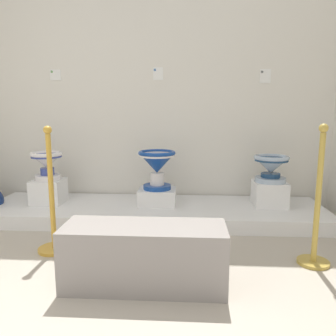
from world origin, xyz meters
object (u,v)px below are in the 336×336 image
object	(u,v)px
antique_toilet_leftmost	(157,164)
stanchion_post_near_right	(316,220)
plinth_block_leftmost	(157,197)
info_placard_third	(265,76)
antique_toilet_pale_glazed	(271,166)
plinth_block_pale_glazed	(269,194)
plinth_block_slender_white	(49,191)
antique_toilet_slender_white	(47,162)
info_placard_second	(158,74)
museum_bench	(145,256)
stanchion_post_near_left	(53,215)
info_placard_first	(55,75)

from	to	relation	value
antique_toilet_leftmost	stanchion_post_near_right	bearing A→B (deg)	-39.43
plinth_block_leftmost	info_placard_third	distance (m)	1.75
antique_toilet_leftmost	antique_toilet_pale_glazed	distance (m)	1.16
plinth_block_pale_glazed	stanchion_post_near_right	xyz separation A→B (m)	(0.08, -1.03, 0.07)
plinth_block_slender_white	antique_toilet_slender_white	world-z (taller)	antique_toilet_slender_white
info_placard_second	museum_bench	bearing A→B (deg)	-87.70
plinth_block_leftmost	stanchion_post_near_right	bearing A→B (deg)	-39.43
antique_toilet_slender_white	stanchion_post_near_left	world-z (taller)	stanchion_post_near_left
plinth_block_leftmost	stanchion_post_near_left	size ratio (longest dim) A/B	0.38
antique_toilet_slender_white	antique_toilet_pale_glazed	size ratio (longest dim) A/B	0.94
antique_toilet_slender_white	plinth_block_slender_white	bearing A→B (deg)	180.00
plinth_block_pale_glazed	info_placard_second	distance (m)	1.76
info_placard_third	stanchion_post_near_left	bearing A→B (deg)	-144.95
plinth_block_slender_white	antique_toilet_leftmost	xyz separation A→B (m)	(1.15, 0.02, 0.31)
stanchion_post_near_left	antique_toilet_pale_glazed	bearing A→B (deg)	25.73
info_placard_second	antique_toilet_slender_white	bearing A→B (deg)	-158.91
stanchion_post_near_left	info_placard_second	bearing A→B (deg)	61.48
plinth_block_leftmost	info_placard_second	size ratio (longest dim) A/B	2.82
plinth_block_slender_white	plinth_block_leftmost	size ratio (longest dim) A/B	0.82
antique_toilet_pale_glazed	stanchion_post_near_right	distance (m)	1.06
stanchion_post_near_right	museum_bench	xyz separation A→B (m)	(-1.19, -0.38, -0.13)
plinth_block_leftmost	plinth_block_pale_glazed	world-z (taller)	plinth_block_pale_glazed
museum_bench	stanchion_post_near_left	bearing A→B (deg)	148.06
museum_bench	info_placard_first	bearing A→B (deg)	124.14
info_placard_second	stanchion_post_near_right	world-z (taller)	info_placard_second
plinth_block_slender_white	stanchion_post_near_right	size ratio (longest dim) A/B	0.31
plinth_block_slender_white	museum_bench	xyz separation A→B (m)	(1.20, -1.38, -0.06)
plinth_block_pale_glazed	antique_toilet_pale_glazed	world-z (taller)	antique_toilet_pale_glazed
plinth_block_pale_glazed	antique_toilet_leftmost	bearing A→B (deg)	-179.41
info_placard_first	antique_toilet_leftmost	bearing A→B (deg)	-19.58
plinth_block_leftmost	antique_toilet_pale_glazed	xyz separation A→B (m)	(1.16, 0.01, 0.34)
antique_toilet_slender_white	info_placard_first	size ratio (longest dim) A/B	2.68
plinth_block_leftmost	antique_toilet_pale_glazed	distance (m)	1.21
plinth_block_pale_glazed	antique_toilet_slender_white	bearing A→B (deg)	-179.32
antique_toilet_pale_glazed	museum_bench	distance (m)	1.83
antique_toilet_leftmost	info_placard_second	size ratio (longest dim) A/B	2.93
antique_toilet_slender_white	plinth_block_leftmost	distance (m)	1.21
plinth_block_leftmost	stanchion_post_near_right	world-z (taller)	stanchion_post_near_right
info_placard_third	stanchion_post_near_right	bearing A→B (deg)	-86.18
museum_bench	antique_toilet_slender_white	bearing A→B (deg)	131.04
info_placard_second	plinth_block_slender_white	bearing A→B (deg)	-158.91
plinth_block_pale_glazed	info_placard_second	world-z (taller)	info_placard_second
plinth_block_leftmost	antique_toilet_pale_glazed	world-z (taller)	antique_toilet_pale_glazed
plinth_block_leftmost	antique_toilet_leftmost	size ratio (longest dim) A/B	0.96
plinth_block_leftmost	museum_bench	distance (m)	1.40
plinth_block_slender_white	info_placard_second	distance (m)	1.74
plinth_block_pale_glazed	antique_toilet_pale_glazed	bearing A→B (deg)	90.00
antique_toilet_slender_white	stanchion_post_near_left	bearing A→B (deg)	-65.19
antique_toilet_slender_white	antique_toilet_leftmost	xyz separation A→B (m)	(1.15, 0.02, -0.01)
plinth_block_slender_white	stanchion_post_near_left	xyz separation A→B (m)	(0.41, -0.89, 0.03)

